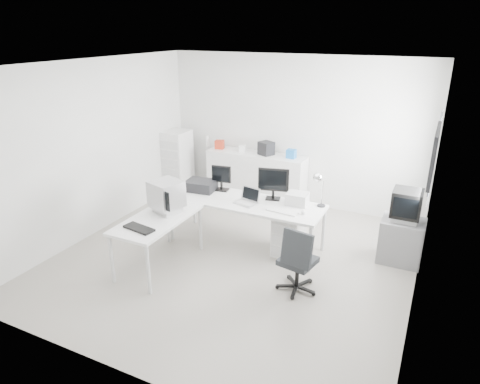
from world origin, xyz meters
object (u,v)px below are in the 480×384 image
at_px(lcd_monitor_large, 273,184).
at_px(crt_monitor, 167,197).
at_px(office_chair, 298,258).
at_px(filing_cabinet, 178,162).
at_px(main_desk, 245,223).
at_px(lcd_monitor_small, 221,178).
at_px(drawer_pedestal, 289,235).
at_px(crt_tv, 406,206).
at_px(side_desk, 159,242).
at_px(laser_printer, 297,199).
at_px(sideboard, 256,177).
at_px(laptop, 246,197).
at_px(inkjet_printer, 201,185).
at_px(tv_cabinet, 401,241).

xyz_separation_m(lcd_monitor_large, crt_monitor, (-1.20, -1.10, -0.02)).
distance_m(office_chair, filing_cabinet, 4.12).
distance_m(main_desk, lcd_monitor_small, 0.83).
distance_m(drawer_pedestal, crt_tv, 1.73).
height_order(side_desk, laser_printer, laser_printer).
bearing_deg(sideboard, office_chair, -56.30).
distance_m(laptop, crt_tv, 2.30).
height_order(main_desk, lcd_monitor_large, lcd_monitor_large).
bearing_deg(office_chair, side_desk, -161.20).
bearing_deg(main_desk, lcd_monitor_large, 35.54).
bearing_deg(crt_monitor, side_desk, -72.58).
xyz_separation_m(lcd_monitor_small, laser_printer, (1.30, -0.03, -0.11)).
xyz_separation_m(inkjet_printer, lcd_monitor_small, (0.30, 0.15, 0.12)).
distance_m(side_desk, crt_tv, 3.55).
height_order(laser_printer, sideboard, sideboard).
bearing_deg(laser_printer, lcd_monitor_small, 175.49).
height_order(crt_tv, sideboard, crt_tv).
relative_size(lcd_monitor_small, crt_tv, 0.80).
distance_m(lcd_monitor_small, laser_printer, 1.31).
distance_m(lcd_monitor_large, laser_printer, 0.43).
distance_m(main_desk, side_desk, 1.39).
relative_size(laptop, tv_cabinet, 0.54).
bearing_deg(side_desk, crt_monitor, 90.00).
xyz_separation_m(crt_monitor, sideboard, (0.25, 2.61, -0.49)).
bearing_deg(crt_monitor, laptop, 57.22).
bearing_deg(laptop, side_desk, -118.09).
height_order(drawer_pedestal, office_chair, office_chair).
bearing_deg(filing_cabinet, lcd_monitor_small, -36.76).
xyz_separation_m(lcd_monitor_large, sideboard, (-0.95, 1.51, -0.51)).
height_order(main_desk, inkjet_printer, inkjet_printer).
relative_size(drawer_pedestal, crt_monitor, 1.34).
bearing_deg(main_desk, filing_cabinet, 145.97).
height_order(inkjet_printer, office_chair, office_chair).
bearing_deg(tv_cabinet, drawer_pedestal, -162.79).
bearing_deg(lcd_monitor_small, inkjet_printer, -161.72).
xyz_separation_m(laser_printer, crt_tv, (1.51, 0.31, 0.04)).
height_order(main_desk, filing_cabinet, filing_cabinet).
xyz_separation_m(main_desk, laser_printer, (0.75, 0.22, 0.46)).
distance_m(lcd_monitor_small, filing_cabinet, 2.13).
xyz_separation_m(tv_cabinet, crt_tv, (0.00, 0.00, 0.55)).
height_order(drawer_pedestal, crt_tv, crt_tv).
height_order(main_desk, drawer_pedestal, main_desk).
bearing_deg(side_desk, main_desk, 52.31).
bearing_deg(side_desk, inkjet_printer, 90.00).
bearing_deg(crt_monitor, inkjet_printer, 107.42).
xyz_separation_m(drawer_pedestal, lcd_monitor_large, (-0.35, 0.20, 0.69)).
height_order(lcd_monitor_large, crt_monitor, lcd_monitor_large).
xyz_separation_m(lcd_monitor_large, tv_cabinet, (1.91, 0.28, -0.67)).
distance_m(side_desk, lcd_monitor_large, 1.91).
height_order(side_desk, laptop, laptop).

